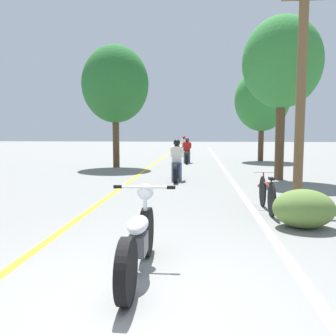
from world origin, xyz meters
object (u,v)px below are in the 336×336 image
(motorcycle_foreground, at_px, (139,239))
(motorcycle_rider_far, at_px, (184,147))
(motorcycle_rider_mid, at_px, (187,153))
(motorcycle_rider_lead, at_px, (177,165))
(bicycle_parked, at_px, (267,194))
(roadside_tree_right_near, at_px, (282,63))
(roadside_tree_right_far, at_px, (262,100))
(roadside_tree_left, at_px, (115,85))
(utility_pole, at_px, (301,85))

(motorcycle_foreground, relative_size, motorcycle_rider_far, 1.04)
(motorcycle_foreground, bearing_deg, motorcycle_rider_mid, 89.56)
(motorcycle_rider_lead, distance_m, motorcycle_rider_far, 15.03)
(motorcycle_rider_lead, bearing_deg, bicycle_parked, -65.10)
(motorcycle_foreground, bearing_deg, roadside_tree_right_near, 67.85)
(roadside_tree_right_far, relative_size, motorcycle_foreground, 2.59)
(roadside_tree_right_near, xyz_separation_m, roadside_tree_right_far, (0.79, 8.36, -0.56))
(bicycle_parked, bearing_deg, roadside_tree_right_far, 80.73)
(roadside_tree_right_near, bearing_deg, roadside_tree_left, 149.76)
(bicycle_parked, bearing_deg, motorcycle_foreground, -121.45)
(utility_pole, bearing_deg, bicycle_parked, -124.20)
(roadside_tree_right_near, height_order, bicycle_parked, roadside_tree_right_near)
(roadside_tree_right_far, bearing_deg, motorcycle_rider_mid, -159.94)
(motorcycle_rider_lead, height_order, motorcycle_rider_mid, motorcycle_rider_lead)
(motorcycle_rider_far, bearing_deg, roadside_tree_right_near, -74.55)
(utility_pole, height_order, roadside_tree_left, roadside_tree_left)
(roadside_tree_right_far, xyz_separation_m, bicycle_parked, (-2.24, -13.73, -3.21))
(motorcycle_foreground, bearing_deg, utility_pole, 57.69)
(utility_pole, distance_m, motorcycle_rider_mid, 11.27)
(motorcycle_rider_mid, xyz_separation_m, motorcycle_rider_far, (-0.47, 7.71, 0.01))
(motorcycle_rider_lead, distance_m, motorcycle_rider_mid, 7.31)
(motorcycle_rider_lead, bearing_deg, roadside_tree_right_near, 8.23)
(utility_pole, bearing_deg, roadside_tree_right_far, 84.54)
(motorcycle_rider_far, bearing_deg, motorcycle_rider_lead, -88.80)
(roadside_tree_right_near, distance_m, motorcycle_rider_lead, 5.17)
(motorcycle_rider_far, bearing_deg, motorcycle_rider_mid, -86.53)
(motorcycle_foreground, height_order, bicycle_parked, motorcycle_foreground)
(roadside_tree_left, relative_size, motorcycle_rider_far, 2.92)
(roadside_tree_right_near, distance_m, motorcycle_foreground, 10.38)
(motorcycle_foreground, xyz_separation_m, motorcycle_rider_lead, (-0.03, 8.45, 0.12))
(roadside_tree_right_near, height_order, motorcycle_rider_far, roadside_tree_right_near)
(roadside_tree_right_near, relative_size, motorcycle_rider_lead, 2.85)
(roadside_tree_right_far, distance_m, roadside_tree_left, 8.87)
(roadside_tree_left, height_order, motorcycle_rider_lead, roadside_tree_left)
(roadside_tree_right_near, height_order, motorcycle_rider_mid, roadside_tree_right_near)
(roadside_tree_right_far, height_order, motorcycle_rider_far, roadside_tree_right_far)
(utility_pole, distance_m, motorcycle_foreground, 6.63)
(motorcycle_rider_lead, relative_size, motorcycle_rider_far, 1.01)
(motorcycle_rider_lead, xyz_separation_m, bicycle_parked, (2.24, -4.83, -0.18))
(roadside_tree_right_far, distance_m, motorcycle_rider_far, 8.36)
(roadside_tree_left, height_order, bicycle_parked, roadside_tree_left)
(bicycle_parked, bearing_deg, motorcycle_rider_far, 97.34)
(utility_pole, distance_m, motorcycle_rider_lead, 5.20)
(roadside_tree_left, bearing_deg, motorcycle_rider_far, 74.31)
(motorcycle_rider_lead, relative_size, bicycle_parked, 1.18)
(roadside_tree_right_far, height_order, motorcycle_rider_mid, roadside_tree_right_far)
(utility_pole, relative_size, motorcycle_rider_mid, 2.59)
(roadside_tree_right_far, bearing_deg, roadside_tree_left, -150.83)
(roadside_tree_left, height_order, motorcycle_rider_mid, roadside_tree_left)
(roadside_tree_right_near, xyz_separation_m, motorcycle_rider_far, (-4.01, 14.49, -3.60))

